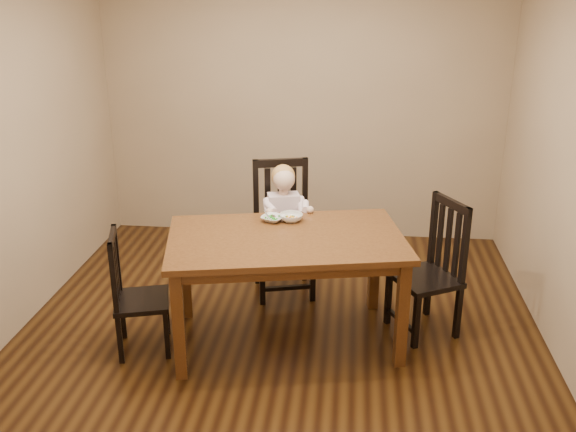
# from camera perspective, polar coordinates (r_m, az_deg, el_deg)

# --- Properties ---
(room) EXTENTS (4.01, 4.01, 2.71)m
(room) POSITION_cam_1_polar(r_m,az_deg,el_deg) (4.54, -0.77, 4.97)
(room) COLOR #3F250D
(room) RESTS_ON ground
(dining_table) EXTENTS (1.84, 1.32, 0.83)m
(dining_table) POSITION_cam_1_polar(r_m,az_deg,el_deg) (4.60, -0.17, -2.94)
(dining_table) COLOR #43250F
(dining_table) RESTS_ON room
(chair_child) EXTENTS (0.59, 0.58, 1.13)m
(chair_child) POSITION_cam_1_polar(r_m,az_deg,el_deg) (5.44, -0.45, -1.32)
(chair_child) COLOR black
(chair_child) RESTS_ON room
(chair_left) EXTENTS (0.47, 0.49, 0.92)m
(chair_left) POSITION_cam_1_polar(r_m,az_deg,el_deg) (4.73, -13.47, -6.82)
(chair_left) COLOR black
(chair_left) RESTS_ON room
(chair_right) EXTENTS (0.59, 0.60, 1.04)m
(chair_right) POSITION_cam_1_polar(r_m,az_deg,el_deg) (4.94, 12.60, -4.72)
(chair_right) COLOR black
(chair_right) RESTS_ON room
(toddler) EXTENTS (0.44, 0.50, 0.59)m
(toddler) POSITION_cam_1_polar(r_m,az_deg,el_deg) (5.33, -0.36, -0.06)
(toddler) COLOR silver
(toddler) RESTS_ON chair_child
(bowl_peas) EXTENTS (0.21, 0.21, 0.04)m
(bowl_peas) POSITION_cam_1_polar(r_m,az_deg,el_deg) (4.83, -1.36, -0.23)
(bowl_peas) COLOR silver
(bowl_peas) RESTS_ON dining_table
(bowl_veg) EXTENTS (0.23, 0.23, 0.06)m
(bowl_veg) POSITION_cam_1_polar(r_m,az_deg,el_deg) (4.83, 0.28, -0.13)
(bowl_veg) COLOR silver
(bowl_veg) RESTS_ON dining_table
(fork) EXTENTS (0.07, 0.11, 0.05)m
(fork) POSITION_cam_1_polar(r_m,az_deg,el_deg) (4.80, -1.82, -0.06)
(fork) COLOR silver
(fork) RESTS_ON bowl_peas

